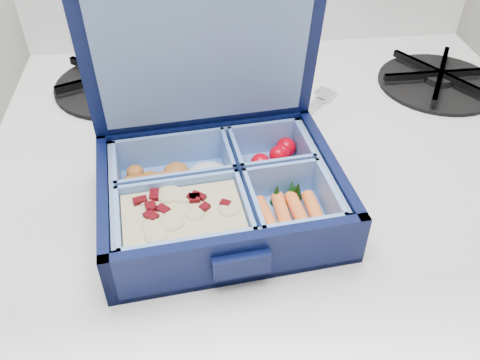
{
  "coord_description": "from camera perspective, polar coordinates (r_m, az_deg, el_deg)",
  "views": [
    {
      "loc": [
        -0.34,
        1.2,
        1.33
      ],
      "look_at": [
        -0.3,
        1.56,
        1.02
      ],
      "focal_mm": 38.0,
      "sensor_mm": 36.0,
      "label": 1
    }
  ],
  "objects": [
    {
      "name": "bento_box",
      "position": [
        0.48,
        -2.16,
        -1.57
      ],
      "size": [
        0.24,
        0.19,
        0.05
      ],
      "primitive_type": null,
      "rotation": [
        0.0,
        0.0,
        0.1
      ],
      "color": "black",
      "rests_on": "stove"
    },
    {
      "name": "burner_grate",
      "position": [
        0.74,
        21.53,
        10.69
      ],
      "size": [
        0.16,
        0.16,
        0.02
      ],
      "primitive_type": "cylinder",
      "rotation": [
        0.0,
        0.0,
        0.01
      ],
      "color": "black",
      "rests_on": "stove"
    },
    {
      "name": "burner_grate_rear",
      "position": [
        0.7,
        -13.52,
        10.84
      ],
      "size": [
        0.22,
        0.22,
        0.02
      ],
      "primitive_type": "cylinder",
      "rotation": [
        0.0,
        0.0,
        0.4
      ],
      "color": "black",
      "rests_on": "stove"
    },
    {
      "name": "fork",
      "position": [
        0.61,
        5.93,
        6.35
      ],
      "size": [
        0.13,
        0.14,
        0.01
      ],
      "primitive_type": null,
      "rotation": [
        0.0,
        0.0,
        -0.76
      ],
      "color": "silver",
      "rests_on": "stove"
    }
  ]
}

